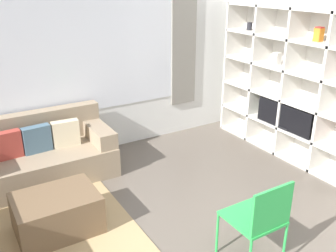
# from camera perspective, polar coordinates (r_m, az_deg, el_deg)

# --- Properties ---
(wall_back) EXTENTS (6.64, 0.11, 2.70)m
(wall_back) POSITION_cam_1_polar(r_m,az_deg,el_deg) (5.33, -13.29, 9.48)
(wall_back) COLOR white
(wall_back) RESTS_ON ground_plane
(wall_right) EXTENTS (0.07, 4.59, 2.70)m
(wall_right) POSITION_cam_1_polar(r_m,az_deg,el_deg) (5.52, 22.00, 8.84)
(wall_right) COLOR white
(wall_right) RESTS_ON ground_plane
(area_rug) EXTENTS (2.23, 2.37, 0.01)m
(area_rug) POSITION_cam_1_polar(r_m,az_deg,el_deg) (4.25, -21.97, -14.99)
(area_rug) COLOR tan
(area_rug) RESTS_ON ground_plane
(shelving_unit) EXTENTS (0.41, 2.50, 2.08)m
(shelving_unit) POSITION_cam_1_polar(r_m,az_deg,el_deg) (5.56, 18.56, 5.98)
(shelving_unit) COLOR silver
(shelving_unit) RESTS_ON ground_plane
(couch_main) EXTENTS (1.72, 0.85, 0.82)m
(couch_main) POSITION_cam_1_polar(r_m,az_deg,el_deg) (5.06, -18.54, -4.37)
(couch_main) COLOR gray
(couch_main) RESTS_ON ground_plane
(ottoman) EXTENTS (0.82, 0.61, 0.42)m
(ottoman) POSITION_cam_1_polar(r_m,az_deg,el_deg) (4.06, -16.56, -12.65)
(ottoman) COLOR brown
(ottoman) RESTS_ON ground_plane
(folding_chair) EXTENTS (0.44, 0.46, 0.86)m
(folding_chair) POSITION_cam_1_polar(r_m,az_deg,el_deg) (3.42, 13.84, -13.27)
(folding_chair) COLOR green
(folding_chair) RESTS_ON ground_plane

